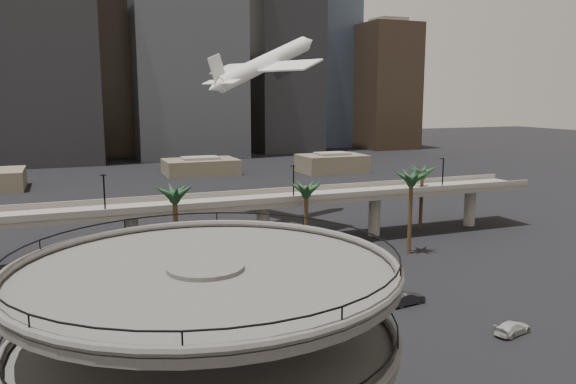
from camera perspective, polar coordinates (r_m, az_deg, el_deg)
name	(u,v)px	position (r m, az deg, el deg)	size (l,w,h in m)	color
parking_ramp	(208,371)	(34.79, -8.11, -17.57)	(22.20, 22.20, 17.35)	#4D4A48
overpass	(200,210)	(93.19, -8.95, -1.80)	(130.00, 9.30, 14.70)	slate
palm_trees	(338,185)	(92.69, 5.10, 0.70)	(54.40, 18.40, 14.00)	#49361F
low_buildings	(159,171)	(179.94, -13.01, 2.14)	(135.00, 27.50, 6.80)	brown
skyline	(146,46)	(254.55, -14.21, 14.16)	(269.00, 86.00, 128.01)	#87715D
airborne_jet	(265,64)	(113.67, -2.39, 12.87)	(28.19, 26.43, 13.62)	white
car_a	(251,357)	(56.73, -3.75, -16.40)	(1.86, 4.62, 1.58)	maroon
car_b	(407,298)	(72.84, 11.96, -10.53)	(1.71, 4.89, 1.61)	black
car_c	(512,328)	(67.79, 21.84, -12.69)	(1.97, 4.84, 1.40)	#BCBBB8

